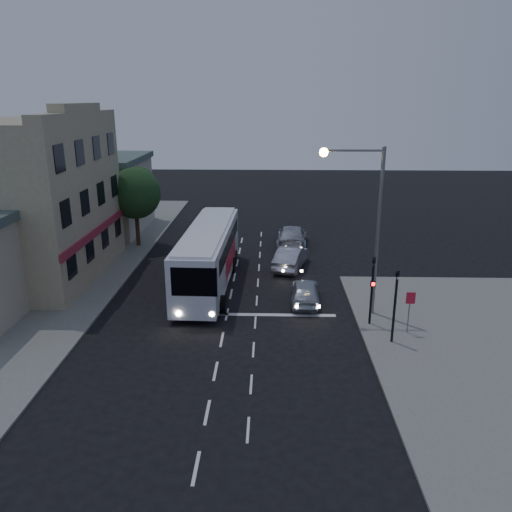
{
  "coord_description": "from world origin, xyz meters",
  "views": [
    {
      "loc": [
        2.31,
        -23.22,
        11.43
      ],
      "look_at": [
        1.51,
        5.78,
        2.2
      ],
      "focal_mm": 35.0,
      "sensor_mm": 36.0,
      "label": 1
    }
  ],
  "objects_px": {
    "tour_bus": "(209,254)",
    "traffic_signal_main": "(372,283)",
    "car_sedan_a": "(291,258)",
    "regulatory_sign": "(410,306)",
    "car_sedan_b": "(292,236)",
    "traffic_signal_side": "(395,298)",
    "streetlight": "(367,213)",
    "street_tree": "(135,191)",
    "car_suv": "(305,291)"
  },
  "relations": [
    {
      "from": "car_sedan_b",
      "to": "streetlight",
      "type": "bearing_deg",
      "value": 107.61
    },
    {
      "from": "streetlight",
      "to": "traffic_signal_main",
      "type": "bearing_deg",
      "value": -79.8
    },
    {
      "from": "car_sedan_a",
      "to": "traffic_signal_side",
      "type": "xyz_separation_m",
      "value": [
        4.47,
        -11.2,
        1.65
      ]
    },
    {
      "from": "car_sedan_b",
      "to": "street_tree",
      "type": "xyz_separation_m",
      "value": [
        -12.33,
        -0.43,
        3.67
      ]
    },
    {
      "from": "traffic_signal_side",
      "to": "streetlight",
      "type": "relative_size",
      "value": 0.46
    },
    {
      "from": "car_sedan_a",
      "to": "streetlight",
      "type": "height_order",
      "value": "streetlight"
    },
    {
      "from": "traffic_signal_main",
      "to": "street_tree",
      "type": "xyz_separation_m",
      "value": [
        -15.81,
        14.25,
        2.08
      ]
    },
    {
      "from": "traffic_signal_side",
      "to": "regulatory_sign",
      "type": "distance_m",
      "value": 1.61
    },
    {
      "from": "tour_bus",
      "to": "street_tree",
      "type": "relative_size",
      "value": 2.0
    },
    {
      "from": "car_suv",
      "to": "traffic_signal_side",
      "type": "distance_m",
      "value": 6.56
    },
    {
      "from": "car_suv",
      "to": "car_sedan_b",
      "type": "xyz_separation_m",
      "value": [
        -0.3,
        11.65,
        0.13
      ]
    },
    {
      "from": "regulatory_sign",
      "to": "street_tree",
      "type": "height_order",
      "value": "street_tree"
    },
    {
      "from": "car_sedan_b",
      "to": "traffic_signal_main",
      "type": "relative_size",
      "value": 1.39
    },
    {
      "from": "car_sedan_b",
      "to": "streetlight",
      "type": "relative_size",
      "value": 0.63
    },
    {
      "from": "tour_bus",
      "to": "car_sedan_a",
      "type": "height_order",
      "value": "tour_bus"
    },
    {
      "from": "regulatory_sign",
      "to": "street_tree",
      "type": "relative_size",
      "value": 0.35
    },
    {
      "from": "car_sedan_b",
      "to": "traffic_signal_main",
      "type": "xyz_separation_m",
      "value": [
        3.48,
        -14.67,
        1.59
      ]
    },
    {
      "from": "car_suv",
      "to": "regulatory_sign",
      "type": "xyz_separation_m",
      "value": [
        4.88,
        -4.04,
        0.9
      ]
    },
    {
      "from": "regulatory_sign",
      "to": "traffic_signal_main",
      "type": "bearing_deg",
      "value": 149.16
    },
    {
      "from": "street_tree",
      "to": "streetlight",
      "type": "bearing_deg",
      "value": -39.51
    },
    {
      "from": "car_sedan_b",
      "to": "car_sedan_a",
      "type": "bearing_deg",
      "value": 90.86
    },
    {
      "from": "car_sedan_a",
      "to": "street_tree",
      "type": "xyz_separation_m",
      "value": [
        -12.04,
        5.03,
        3.73
      ]
    },
    {
      "from": "car_sedan_b",
      "to": "traffic_signal_main",
      "type": "bearing_deg",
      "value": 107.28
    },
    {
      "from": "street_tree",
      "to": "car_sedan_a",
      "type": "bearing_deg",
      "value": -22.67
    },
    {
      "from": "traffic_signal_main",
      "to": "regulatory_sign",
      "type": "relative_size",
      "value": 1.86
    },
    {
      "from": "car_sedan_b",
      "to": "traffic_signal_side",
      "type": "relative_size",
      "value": 1.39
    },
    {
      "from": "tour_bus",
      "to": "car_sedan_b",
      "type": "height_order",
      "value": "tour_bus"
    },
    {
      "from": "traffic_signal_main",
      "to": "streetlight",
      "type": "distance_m",
      "value": 3.61
    },
    {
      "from": "streetlight",
      "to": "street_tree",
      "type": "bearing_deg",
      "value": 140.49
    },
    {
      "from": "car_sedan_b",
      "to": "traffic_signal_side",
      "type": "height_order",
      "value": "traffic_signal_side"
    },
    {
      "from": "tour_bus",
      "to": "traffic_signal_main",
      "type": "xyz_separation_m",
      "value": [
        9.1,
        -5.73,
        0.37
      ]
    },
    {
      "from": "regulatory_sign",
      "to": "streetlight",
      "type": "xyz_separation_m",
      "value": [
        -1.96,
        2.44,
        4.14
      ]
    },
    {
      "from": "car_sedan_b",
      "to": "traffic_signal_side",
      "type": "xyz_separation_m",
      "value": [
        4.18,
        -16.65,
        1.59
      ]
    },
    {
      "from": "car_sedan_b",
      "to": "regulatory_sign",
      "type": "bearing_deg",
      "value": 112.21
    },
    {
      "from": "car_sedan_b",
      "to": "traffic_signal_main",
      "type": "height_order",
      "value": "traffic_signal_main"
    },
    {
      "from": "tour_bus",
      "to": "regulatory_sign",
      "type": "height_order",
      "value": "tour_bus"
    },
    {
      "from": "street_tree",
      "to": "tour_bus",
      "type": "bearing_deg",
      "value": -51.76
    },
    {
      "from": "tour_bus",
      "to": "car_sedan_b",
      "type": "relative_size",
      "value": 2.18
    },
    {
      "from": "car_suv",
      "to": "car_sedan_b",
      "type": "distance_m",
      "value": 11.66
    },
    {
      "from": "car_sedan_a",
      "to": "traffic_signal_side",
      "type": "distance_m",
      "value": 12.17
    },
    {
      "from": "tour_bus",
      "to": "traffic_signal_main",
      "type": "bearing_deg",
      "value": -30.45
    },
    {
      "from": "car_sedan_a",
      "to": "regulatory_sign",
      "type": "height_order",
      "value": "regulatory_sign"
    },
    {
      "from": "car_sedan_a",
      "to": "streetlight",
      "type": "relative_size",
      "value": 0.52
    },
    {
      "from": "car_suv",
      "to": "street_tree",
      "type": "relative_size",
      "value": 0.66
    },
    {
      "from": "car_suv",
      "to": "tour_bus",
      "type": "bearing_deg",
      "value": -21.23
    },
    {
      "from": "car_suv",
      "to": "car_sedan_a",
      "type": "distance_m",
      "value": 6.22
    },
    {
      "from": "tour_bus",
      "to": "car_sedan_b",
      "type": "xyz_separation_m",
      "value": [
        5.62,
        8.94,
        -1.22
      ]
    },
    {
      "from": "traffic_signal_side",
      "to": "traffic_signal_main",
      "type": "bearing_deg",
      "value": 109.49
    },
    {
      "from": "tour_bus",
      "to": "street_tree",
      "type": "bearing_deg",
      "value": 130.0
    },
    {
      "from": "traffic_signal_side",
      "to": "car_sedan_b",
      "type": "bearing_deg",
      "value": 104.08
    }
  ]
}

